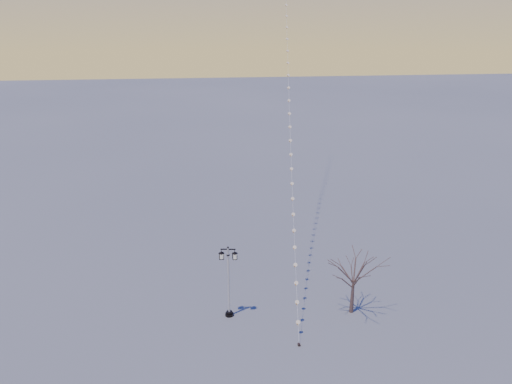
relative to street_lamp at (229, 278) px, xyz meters
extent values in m
plane|color=slate|center=(2.67, -2.43, -2.82)|extent=(300.00, 300.00, 0.00)
cylinder|color=black|center=(0.00, 0.00, -2.73)|extent=(0.57, 0.57, 0.16)
cylinder|color=black|center=(0.00, 0.00, -2.58)|extent=(0.40, 0.40, 0.14)
cylinder|color=beige|center=(0.00, 0.00, -0.14)|extent=(0.13, 0.13, 4.74)
cylinder|color=black|center=(0.00, 0.00, 1.68)|extent=(0.20, 0.20, 0.06)
cube|color=black|center=(0.00, 0.00, 2.08)|extent=(0.96, 0.21, 0.06)
sphere|color=black|center=(0.00, 0.00, 2.20)|extent=(0.14, 0.14, 0.14)
pyramid|color=black|center=(-0.42, 0.07, 1.93)|extent=(0.44, 0.44, 0.14)
cube|color=beige|center=(-0.42, 0.07, 1.62)|extent=(0.26, 0.26, 0.34)
cube|color=black|center=(-0.42, 0.07, 1.42)|extent=(0.30, 0.30, 0.04)
pyramid|color=black|center=(0.42, -0.07, 1.93)|extent=(0.44, 0.44, 0.14)
cube|color=beige|center=(0.42, -0.07, 1.62)|extent=(0.26, 0.26, 0.34)
cube|color=black|center=(0.42, -0.07, 1.42)|extent=(0.30, 0.30, 0.04)
cone|color=#503A31|center=(8.19, -0.64, -1.60)|extent=(0.29, 0.29, 2.43)
cylinder|color=black|center=(3.93, -3.71, -2.73)|extent=(0.17, 0.17, 0.17)
cylinder|color=black|center=(3.93, -3.71, -2.71)|extent=(0.03, 0.03, 0.22)
cone|color=orange|center=(6.64, 14.87, 12.02)|extent=(0.07, 0.07, 0.24)
cylinder|color=white|center=(3.93, -3.71, -2.30)|extent=(0.01, 0.01, 0.69)
camera|label=1|loc=(-1.74, -27.15, 15.58)|focal=33.40mm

